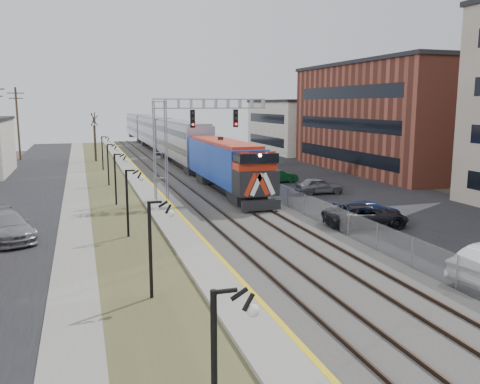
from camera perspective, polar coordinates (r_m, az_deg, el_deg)
name	(u,v)px	position (r m, az deg, el deg)	size (l,w,h in m)	color
street_west	(21,195)	(47.41, -23.37, -0.32)	(7.00, 120.00, 0.04)	black
sidewalk	(76,192)	(47.14, -17.93, -0.01)	(2.00, 120.00, 0.08)	gray
grass_median	(111,191)	(47.20, -14.29, 0.16)	(4.00, 120.00, 0.06)	#484D29
platform	(144,188)	(47.43, -10.68, 0.45)	(2.00, 120.00, 0.24)	gray
ballast_bed	(198,186)	(48.26, -4.78, 0.73)	(8.00, 120.00, 0.20)	#595651
parking_lot	(313,181)	(52.20, 8.18, 1.26)	(16.00, 120.00, 0.04)	black
platform_edge	(154,186)	(47.52, -9.63, 0.66)	(0.24, 120.00, 0.01)	gold
track_near	(177,185)	(47.84, -7.12, 0.82)	(1.58, 120.00, 0.15)	#2D2119
track_far	(213,183)	(48.58, -3.05, 1.02)	(1.58, 120.00, 0.15)	#2D2119
train	(162,136)	(78.45, -8.75, 6.22)	(3.00, 85.85, 5.33)	#1539AA
signal_gantry	(182,132)	(40.28, -6.56, 6.75)	(9.00, 1.07, 8.15)	gray
lampposts	(127,203)	(30.43, -12.59, -1.23)	(0.14, 62.14, 4.00)	black
fence	(240,176)	(49.24, -0.02, 1.77)	(0.04, 120.00, 1.60)	gray
buildings_east	(457,118)	(56.13, 23.21, 7.62)	(16.00, 76.00, 15.00)	#A39583
bare_trees	(10,160)	(51.05, -24.44, 3.32)	(12.30, 42.30, 5.95)	#382D23
car_lot_c	(366,216)	(32.97, 13.94, -2.67)	(2.46, 5.33, 1.48)	black
car_lot_d	(369,212)	(34.60, 14.28, -2.20)	(1.91, 4.70, 1.36)	navy
car_lot_e	(319,186)	(44.53, 8.88, 0.66)	(1.67, 4.14, 1.41)	slate
car_lot_f	(278,176)	(50.42, 4.25, 1.76)	(1.39, 3.98, 1.31)	#0C3E1A
car_street_b	(7,227)	(31.97, -24.74, -3.60)	(2.21, 5.42, 1.57)	gray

